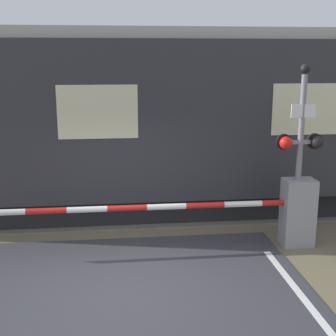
% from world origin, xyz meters
% --- Properties ---
extents(ground_plane, '(80.00, 80.00, 0.00)m').
position_xyz_m(ground_plane, '(0.00, 0.00, 0.00)').
color(ground_plane, '#6B6047').
extents(track_bed, '(36.00, 3.20, 0.13)m').
position_xyz_m(track_bed, '(0.00, 4.07, 0.02)').
color(track_bed, '#666056').
rests_on(track_bed, ground_plane).
extents(train, '(15.96, 3.19, 4.19)m').
position_xyz_m(train, '(3.90, 4.07, 2.14)').
color(train, black).
rests_on(train, ground_plane).
extents(crossing_barrier, '(6.26, 0.44, 1.32)m').
position_xyz_m(crossing_barrier, '(2.83, 1.35, 0.70)').
color(crossing_barrier, gray).
rests_on(crossing_barrier, ground_plane).
extents(signal_post, '(0.90, 0.26, 3.48)m').
position_xyz_m(signal_post, '(3.31, 1.37, 1.97)').
color(signal_post, gray).
rests_on(signal_post, ground_plane).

